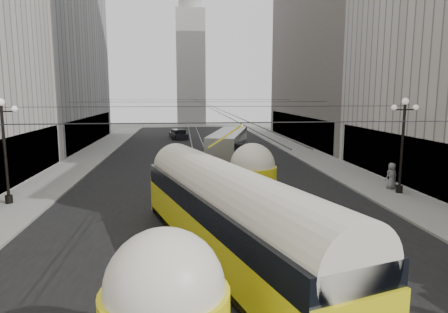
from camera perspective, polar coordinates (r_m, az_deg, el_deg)
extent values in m
cube|color=black|center=(40.08, -3.08, -0.79)|extent=(20.00, 85.00, 0.02)
cube|color=gray|center=(44.62, -18.90, -0.17)|extent=(4.00, 72.00, 0.15)
cube|color=gray|center=(45.66, 11.90, 0.32)|extent=(4.00, 72.00, 0.15)
cube|color=gray|center=(40.05, -4.15, -0.81)|extent=(0.12, 85.00, 0.04)
cube|color=gray|center=(40.13, -2.01, -0.77)|extent=(0.12, 85.00, 0.04)
cube|color=black|center=(33.58, -27.01, -0.22)|extent=(0.10, 18.00, 3.60)
cube|color=#999999|center=(58.29, -24.88, 15.28)|extent=(12.00, 28.00, 28.00)
cube|color=black|center=(56.48, -18.34, 3.66)|extent=(0.10, 25.20, 3.60)
cube|color=black|center=(33.43, 22.72, 0.03)|extent=(0.10, 18.00, 3.60)
cube|color=#514C47|center=(59.89, 16.40, 17.47)|extent=(12.00, 32.00, 32.00)
cube|color=black|center=(57.44, 10.27, 4.05)|extent=(0.10, 28.80, 3.60)
cube|color=#B2AFA8|center=(87.13, -4.77, 12.38)|extent=(6.00, 6.00, 24.00)
cylinder|color=#B2AFA8|center=(89.07, -4.90, 21.40)|extent=(4.80, 4.80, 4.00)
cylinder|color=black|center=(27.38, -28.79, 0.21)|extent=(0.18, 0.18, 6.00)
cylinder|color=black|center=(27.88, -28.36, -5.38)|extent=(0.44, 0.44, 0.50)
cylinder|color=black|center=(27.15, -29.20, 5.64)|extent=(1.60, 0.08, 0.08)
sphere|color=white|center=(27.14, -29.29, 6.80)|extent=(0.44, 0.44, 0.44)
sphere|color=white|center=(26.86, -27.75, 6.05)|extent=(0.36, 0.36, 0.36)
cylinder|color=black|center=(29.11, 24.09, 1.00)|extent=(0.18, 0.18, 6.00)
cylinder|color=black|center=(29.58, 23.75, -4.28)|extent=(0.44, 0.44, 0.50)
cylinder|color=black|center=(28.90, 24.42, 6.11)|extent=(1.60, 0.08, 0.08)
sphere|color=white|center=(28.89, 24.49, 7.20)|extent=(0.44, 0.44, 0.44)
sphere|color=white|center=(28.53, 23.13, 6.47)|extent=(0.36, 0.36, 0.36)
sphere|color=white|center=(29.28, 25.71, 6.35)|extent=(0.36, 0.36, 0.36)
cylinder|color=black|center=(11.15, 4.13, 4.86)|extent=(25.00, 0.03, 0.03)
cylinder|color=black|center=(25.04, -1.50, 7.16)|extent=(25.00, 0.03, 0.03)
cylinder|color=black|center=(39.01, -3.12, 7.80)|extent=(25.00, 0.03, 0.03)
cylinder|color=black|center=(53.00, -3.89, 8.10)|extent=(25.00, 0.03, 0.03)
cylinder|color=black|center=(43.01, -3.39, 7.64)|extent=(0.03, 72.00, 0.03)
cylinder|color=black|center=(43.03, -2.85, 7.65)|extent=(0.03, 72.00, 0.03)
cube|color=yellow|center=(16.62, 0.67, -10.84)|extent=(7.32, 15.65, 1.88)
cube|color=black|center=(16.94, 0.66, -13.65)|extent=(7.18, 15.20, 0.33)
cube|color=black|center=(16.25, 0.68, -6.79)|extent=(7.27, 15.43, 0.94)
cylinder|color=silver|center=(16.16, 0.68, -5.66)|extent=(6.94, 15.33, 2.54)
sphere|color=silver|center=(9.25, -8.49, -18.11)|extent=(2.66, 2.66, 2.66)
cylinder|color=yellow|center=(23.84, 4.05, -4.44)|extent=(2.88, 2.88, 2.54)
sphere|color=silver|center=(23.57, 4.08, -1.30)|extent=(2.66, 2.66, 2.66)
cube|color=gray|center=(39.26, 0.64, 1.36)|extent=(5.48, 12.53, 3.07)
cube|color=black|center=(39.20, 0.64, 2.10)|extent=(5.39, 12.12, 1.13)
cube|color=black|center=(33.23, 1.84, 0.58)|extent=(2.31, 0.67, 1.43)
cylinder|color=black|center=(35.26, -0.66, -1.29)|extent=(0.30, 1.02, 1.02)
cylinder|color=black|center=(35.58, 3.44, -1.21)|extent=(0.30, 1.02, 1.02)
cylinder|color=black|center=(43.35, -1.67, 0.64)|extent=(0.30, 1.02, 1.02)
cylinder|color=black|center=(43.61, 1.68, 0.69)|extent=(0.30, 1.02, 1.02)
cube|color=silver|center=(47.57, -1.14, 1.39)|extent=(2.77, 5.08, 0.85)
cube|color=black|center=(47.49, -1.14, 2.11)|extent=(2.17, 2.90, 0.81)
cylinder|color=black|center=(45.91, -2.08, 0.90)|extent=(0.22, 0.68, 0.68)
cylinder|color=black|center=(46.06, 0.13, 0.93)|extent=(0.22, 0.68, 0.68)
cylinder|color=black|center=(49.14, -2.34, 1.43)|extent=(0.22, 0.68, 0.68)
cylinder|color=black|center=(49.29, -0.27, 1.46)|extent=(0.22, 0.68, 0.68)
cube|color=black|center=(60.69, -6.51, 2.96)|extent=(2.98, 4.95, 0.82)
cube|color=black|center=(60.63, -6.52, 3.51)|extent=(2.25, 2.88, 0.77)
cylinder|color=black|center=(59.16, -7.35, 2.63)|extent=(0.22, 0.66, 0.66)
cylinder|color=black|center=(59.14, -5.69, 2.66)|extent=(0.22, 0.66, 0.66)
cylinder|color=black|center=(62.28, -7.29, 2.95)|extent=(0.22, 0.66, 0.66)
cylinder|color=black|center=(62.26, -5.71, 2.98)|extent=(0.22, 0.66, 0.66)
imported|color=beige|center=(13.52, 12.26, -17.57)|extent=(0.69, 0.84, 1.60)
imported|color=slate|center=(30.43, 22.82, -2.56)|extent=(1.01, 0.76, 1.86)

